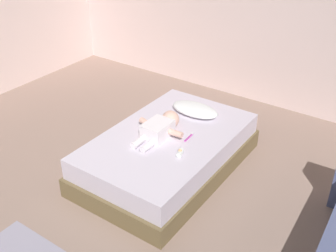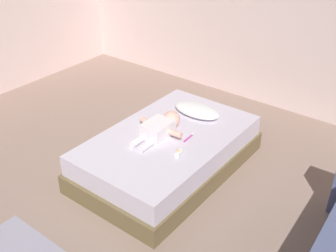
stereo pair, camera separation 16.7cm
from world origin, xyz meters
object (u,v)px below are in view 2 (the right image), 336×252
object	(u,v)px
pillow	(197,110)
baby	(161,127)
bed	(168,153)
toothbrush	(189,137)
baby_bottle	(178,153)

from	to	relation	value
pillow	baby	bearing A→B (deg)	-96.68
bed	pillow	distance (m)	0.56
toothbrush	baby	bearing A→B (deg)	-158.98
toothbrush	bed	bearing A→B (deg)	-158.32
baby	toothbrush	xyz separation A→B (m)	(0.26, 0.10, -0.07)
baby	baby_bottle	bearing A→B (deg)	-29.03
baby	pillow	bearing A→B (deg)	83.32
pillow	baby_bottle	size ratio (longest dim) A/B	4.97
bed	pillow	bearing A→B (deg)	90.76
bed	toothbrush	bearing A→B (deg)	21.68
bed	baby	world-z (taller)	baby
baby	toothbrush	size ratio (longest dim) A/B	3.78
bed	baby	distance (m)	0.28
pillow	baby_bottle	distance (m)	0.77
bed	baby_bottle	xyz separation A→B (m)	(0.28, -0.22, 0.23)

